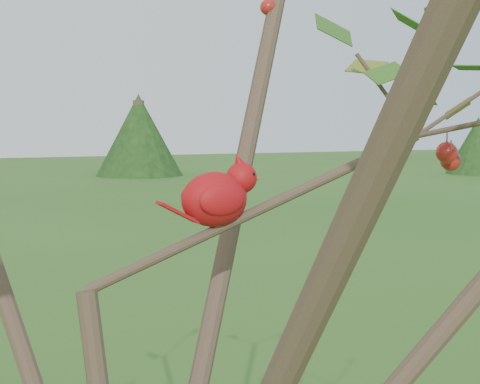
{
  "coord_description": "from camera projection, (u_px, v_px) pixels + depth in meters",
  "views": [
    {
      "loc": [
        -0.24,
        -1.1,
        2.24
      ],
      "look_at": [
        0.22,
        0.09,
        2.1
      ],
      "focal_mm": 55.0,
      "sensor_mm": 36.0,
      "label": 1
    }
  ],
  "objects": [
    {
      "name": "cardinal",
      "position": [
        218.0,
        196.0,
        1.26
      ],
      "size": [
        0.2,
        0.11,
        0.14
      ],
      "rotation": [
        0.0,
        0.0,
        0.14
      ],
      "color": "#A00D15",
      "rests_on": "ground"
    },
    {
      "name": "crabapple_tree",
      "position": [
        148.0,
        193.0,
        1.1
      ],
      "size": [
        2.35,
        2.05,
        2.95
      ],
      "color": "#3A2A1F",
      "rests_on": "ground"
    }
  ]
}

